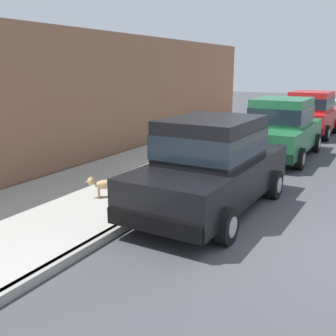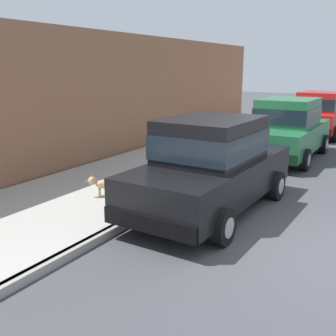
{
  "view_description": "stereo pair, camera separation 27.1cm",
  "coord_description": "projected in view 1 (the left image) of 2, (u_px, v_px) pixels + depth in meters",
  "views": [
    {
      "loc": [
        0.81,
        -6.47,
        2.88
      ],
      "look_at": [
        -3.09,
        0.54,
        0.85
      ],
      "focal_mm": 42.81,
      "sensor_mm": 36.0,
      "label": 1
    },
    {
      "loc": [
        1.05,
        -6.34,
        2.88
      ],
      "look_at": [
        -3.09,
        0.54,
        0.85
      ],
      "focal_mm": 42.81,
      "sensor_mm": 36.0,
      "label": 2
    }
  ],
  "objects": [
    {
      "name": "sidewalk",
      "position": [
        81.0,
        197.0,
        8.91
      ],
      "size": [
        3.6,
        64.0,
        0.14
      ],
      "primitive_type": "cube",
      "color": "#A8A59E",
      "rests_on": "ground"
    },
    {
      "name": "car_red_hatchback",
      "position": [
        311.0,
        113.0,
        17.03
      ],
      "size": [
        2.06,
        3.86,
        1.88
      ],
      "color": "red",
      "rests_on": "ground"
    },
    {
      "name": "ground_plane",
      "position": [
        316.0,
        247.0,
        6.58
      ],
      "size": [
        80.0,
        80.0,
        0.0
      ],
      "primitive_type": "plane",
      "color": "#424247"
    },
    {
      "name": "building_facade",
      "position": [
        122.0,
        95.0,
        13.32
      ],
      "size": [
        0.5,
        20.0,
        3.92
      ],
      "primitive_type": "cube",
      "color": "#8C5B42",
      "rests_on": "ground"
    },
    {
      "name": "car_black_sedan",
      "position": [
        212.0,
        164.0,
        8.05
      ],
      "size": [
        2.12,
        4.64,
        1.92
      ],
      "color": "black",
      "rests_on": "ground"
    },
    {
      "name": "dog_tan",
      "position": [
        102.0,
        184.0,
        8.6
      ],
      "size": [
        0.6,
        0.54,
        0.49
      ],
      "color": "tan",
      "rests_on": "sidewalk"
    },
    {
      "name": "curb",
      "position": [
        150.0,
        211.0,
        8.07
      ],
      "size": [
        0.16,
        64.0,
        0.14
      ],
      "primitive_type": "cube",
      "color": "gray",
      "rests_on": "ground"
    },
    {
      "name": "car_green_sedan",
      "position": [
        281.0,
        127.0,
        12.89
      ],
      "size": [
        2.05,
        4.61,
        1.92
      ],
      "color": "#23663D",
      "rests_on": "ground"
    }
  ]
}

